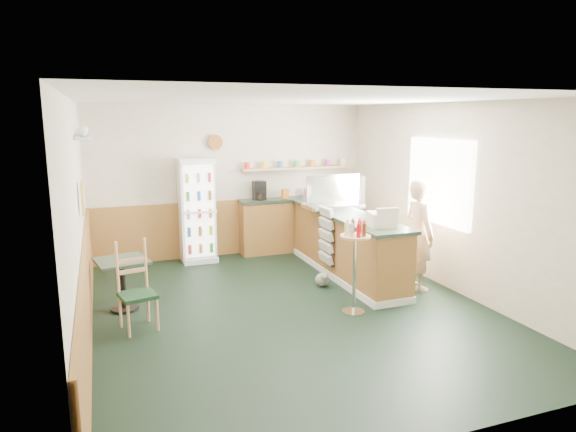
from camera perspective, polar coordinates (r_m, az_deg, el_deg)
name	(u,v)px	position (r m, az deg, el deg)	size (l,w,h in m)	color
ground	(290,309)	(6.87, 0.24, -10.32)	(6.00, 6.00, 0.00)	black
room_envelope	(256,188)	(7.09, -3.55, 3.09)	(5.04, 6.02, 2.72)	beige
service_counter	(346,247)	(8.19, 6.48, -3.46)	(0.68, 3.01, 1.01)	olive
back_counter	(297,222)	(9.64, 1.02, -0.64)	(2.24, 0.42, 1.69)	olive
drinks_fridge	(197,210)	(9.01, -10.06, 0.62)	(0.59, 0.52, 1.79)	white
display_case	(333,192)	(8.48, 5.03, 2.70)	(0.94, 0.49, 0.54)	silver
cash_register	(381,220)	(7.16, 10.33, -0.39)	(0.34, 0.35, 0.19)	beige
shopkeeper	(419,235)	(7.68, 14.37, -2.04)	(0.54, 0.39, 1.62)	tan
condiment_stand	(355,253)	(6.57, 7.45, -4.06)	(0.38, 0.38, 1.20)	silver
newspaper_rack	(326,236)	(7.97, 4.27, -2.21)	(0.09, 0.45, 0.90)	black
cafe_table	(122,275)	(7.03, -17.91, -6.22)	(0.73, 0.73, 0.68)	black
cafe_chair	(137,283)	(6.42, -16.48, -7.12)	(0.47, 0.47, 1.06)	black
dog_doorstop	(322,279)	(7.71, 3.85, -7.01)	(0.20, 0.26, 0.24)	gray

